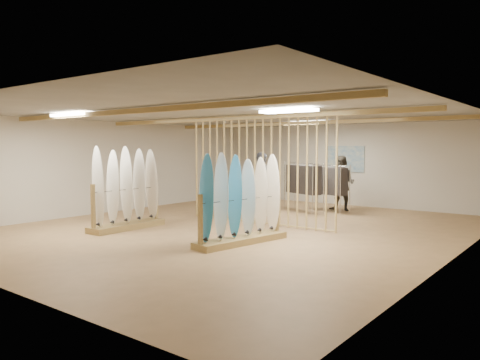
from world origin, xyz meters
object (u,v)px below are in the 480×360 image
Objects in this scene: rack_left at (127,202)px; rack_right at (242,213)px; clothing_rack_a at (303,179)px; shopper_a at (262,179)px; shopper_b at (342,180)px; clothing_rack_b at (329,181)px.

rack_left is 3.31m from rack_right.
clothing_rack_a is 0.74× the size of shopper_a.
shopper_b reaches higher than rack_right.
shopper_b reaches higher than clothing_rack_a.
rack_left is at bearing -113.60° from shopper_b.
rack_right is at bearing -84.59° from shopper_b.
shopper_b is at bearing 79.11° from clothing_rack_b.
shopper_a is at bearing 76.14° from rack_left.
rack_right is 5.95m from shopper_b.
rack_right is 4.64m from shopper_a.
clothing_rack_a is at bearing -134.49° from shopper_b.
shopper_b is (0.88, 0.89, -0.02)m from clothing_rack_a.
clothing_rack_b is 2.09m from shopper_a.
shopper_b is (0.24, 0.43, 0.02)m from clothing_rack_b.
rack_left is at bearing -86.33° from clothing_rack_a.
rack_right is at bearing 146.04° from shopper_a.
rack_right is 5.24m from clothing_rack_a.
clothing_rack_a is at bearing 70.03° from rack_left.
shopper_a is at bearing 128.68° from rack_right.
shopper_a is (-2.28, 4.02, 0.42)m from rack_right.
clothing_rack_b is at bearing 66.00° from rack_left.
rack_left is at bearing -94.51° from clothing_rack_b.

